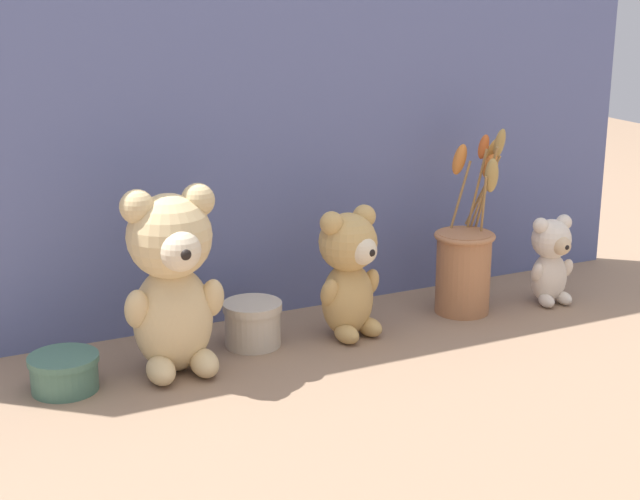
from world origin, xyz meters
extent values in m
plane|color=#8E7056|center=(0.00, 0.00, 0.00)|extent=(4.00, 4.00, 0.00)
cube|color=slate|center=(0.00, 0.17, 0.34)|extent=(1.38, 0.02, 0.68)
ellipsoid|color=#DBBC84|center=(-0.25, 0.00, 0.08)|extent=(0.12, 0.10, 0.16)
sphere|color=#DBBC84|center=(-0.25, 0.00, 0.20)|extent=(0.12, 0.12, 0.12)
sphere|color=beige|center=(-0.25, -0.05, 0.20)|extent=(0.06, 0.06, 0.06)
sphere|color=black|center=(-0.25, -0.08, 0.20)|extent=(0.02, 0.02, 0.02)
sphere|color=#DBBC84|center=(-0.20, 0.00, 0.25)|extent=(0.05, 0.05, 0.05)
sphere|color=#DBBC84|center=(-0.29, 0.00, 0.25)|extent=(0.05, 0.05, 0.05)
ellipsoid|color=#DBBC84|center=(-0.19, -0.01, 0.11)|extent=(0.04, 0.06, 0.07)
ellipsoid|color=#DBBC84|center=(-0.30, -0.01, 0.11)|extent=(0.04, 0.06, 0.07)
ellipsoid|color=#DBBC84|center=(-0.22, -0.04, 0.02)|extent=(0.04, 0.06, 0.04)
ellipsoid|color=#DBBC84|center=(-0.28, -0.04, 0.02)|extent=(0.04, 0.06, 0.04)
ellipsoid|color=tan|center=(0.05, 0.01, 0.06)|extent=(0.10, 0.09, 0.12)
sphere|color=tan|center=(0.05, 0.01, 0.16)|extent=(0.09, 0.09, 0.09)
sphere|color=beige|center=(0.05, -0.02, 0.15)|extent=(0.04, 0.04, 0.04)
sphere|color=black|center=(0.06, -0.04, 0.15)|extent=(0.01, 0.01, 0.01)
sphere|color=tan|center=(0.08, 0.02, 0.19)|extent=(0.04, 0.04, 0.04)
sphere|color=tan|center=(0.01, 0.01, 0.19)|extent=(0.04, 0.04, 0.04)
ellipsoid|color=tan|center=(0.09, 0.02, 0.08)|extent=(0.04, 0.05, 0.05)
ellipsoid|color=tan|center=(0.01, 0.00, 0.08)|extent=(0.04, 0.05, 0.05)
ellipsoid|color=tan|center=(0.08, -0.01, 0.02)|extent=(0.04, 0.05, 0.03)
ellipsoid|color=tan|center=(0.03, -0.02, 0.02)|extent=(0.04, 0.05, 0.03)
ellipsoid|color=beige|center=(0.44, 0.00, 0.05)|extent=(0.07, 0.06, 0.09)
sphere|color=beige|center=(0.44, 0.00, 0.12)|extent=(0.07, 0.07, 0.07)
sphere|color=#D1B289|center=(0.44, -0.03, 0.11)|extent=(0.03, 0.03, 0.03)
sphere|color=black|center=(0.44, -0.04, 0.11)|extent=(0.01, 0.01, 0.01)
sphere|color=beige|center=(0.46, 0.00, 0.14)|extent=(0.03, 0.03, 0.03)
sphere|color=beige|center=(0.41, 0.00, 0.14)|extent=(0.03, 0.03, 0.03)
ellipsoid|color=beige|center=(0.47, -0.01, 0.06)|extent=(0.02, 0.03, 0.04)
ellipsoid|color=beige|center=(0.41, -0.01, 0.06)|extent=(0.02, 0.03, 0.04)
ellipsoid|color=beige|center=(0.45, -0.02, 0.01)|extent=(0.02, 0.04, 0.02)
ellipsoid|color=beige|center=(0.42, -0.02, 0.01)|extent=(0.02, 0.04, 0.02)
cylinder|color=#AD7047|center=(0.27, 0.02, 0.07)|extent=(0.09, 0.09, 0.14)
torus|color=#AD7047|center=(0.27, 0.02, 0.14)|extent=(0.10, 0.10, 0.01)
cylinder|color=#9E7542|center=(0.28, 0.06, 0.20)|extent=(0.03, 0.01, 0.12)
ellipsoid|color=orange|center=(0.29, 0.07, 0.26)|extent=(0.04, 0.03, 0.06)
cylinder|color=#9E7542|center=(0.32, 0.04, 0.20)|extent=(0.03, 0.06, 0.13)
ellipsoid|color=gold|center=(0.35, 0.05, 0.27)|extent=(0.04, 0.05, 0.06)
cylinder|color=#9E7542|center=(0.30, 0.04, 0.21)|extent=(0.02, 0.03, 0.14)
ellipsoid|color=#C65B28|center=(0.32, 0.04, 0.28)|extent=(0.03, 0.03, 0.05)
cylinder|color=#9E7542|center=(0.31, 0.03, 0.21)|extent=(0.01, 0.05, 0.15)
ellipsoid|color=tan|center=(0.34, 0.03, 0.29)|extent=(0.02, 0.03, 0.06)
cylinder|color=#9E7542|center=(0.31, 0.03, 0.19)|extent=(0.02, 0.04, 0.11)
ellipsoid|color=orange|center=(0.33, 0.04, 0.25)|extent=(0.03, 0.04, 0.05)
cylinder|color=#9E7542|center=(0.30, 0.01, 0.19)|extent=(0.01, 0.03, 0.10)
ellipsoid|color=tan|center=(0.31, 0.01, 0.24)|extent=(0.04, 0.04, 0.06)
cylinder|color=beige|center=(-0.11, 0.04, 0.03)|extent=(0.09, 0.09, 0.06)
cylinder|color=beige|center=(-0.11, 0.04, 0.06)|extent=(0.09, 0.09, 0.01)
cylinder|color=#47705B|center=(-0.41, 0.00, 0.02)|extent=(0.09, 0.09, 0.04)
cylinder|color=#47705B|center=(-0.41, 0.00, 0.05)|extent=(0.10, 0.10, 0.01)
camera|label=1|loc=(-0.64, -1.29, 0.58)|focal=55.00mm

